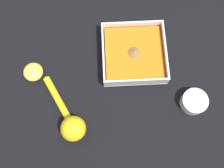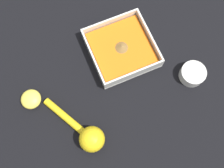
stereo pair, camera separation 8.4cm
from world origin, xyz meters
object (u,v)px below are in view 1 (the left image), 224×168
(spice_bowl, at_px, (194,102))
(lemon_half, at_px, (33,72))
(square_dish, at_px, (134,54))
(lemon_squeezer, at_px, (71,124))

(spice_bowl, bearing_deg, lemon_half, 166.29)
(square_dish, xyz_separation_m, spice_bowl, (0.18, -0.17, 0.00))
(square_dish, relative_size, lemon_half, 3.26)
(square_dish, height_order, lemon_squeezer, lemon_squeezer)
(square_dish, xyz_separation_m, lemon_squeezer, (-0.21, -0.23, 0.02))
(spice_bowl, distance_m, lemon_squeezer, 0.39)
(lemon_half, bearing_deg, square_dish, 8.09)
(square_dish, height_order, spice_bowl, square_dish)
(spice_bowl, height_order, lemon_squeezer, lemon_squeezer)
(square_dish, relative_size, lemon_squeezer, 0.97)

